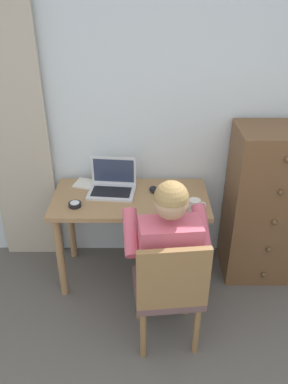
% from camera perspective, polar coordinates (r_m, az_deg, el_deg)
% --- Properties ---
extents(wall_back, '(4.80, 0.05, 2.50)m').
position_cam_1_polar(wall_back, '(2.95, 5.73, 11.45)').
color(wall_back, silver).
rests_on(wall_back, ground_plane).
extents(curtain_panel, '(0.48, 0.03, 2.16)m').
position_cam_1_polar(curtain_panel, '(3.09, -18.22, 7.55)').
color(curtain_panel, '#BCAD99').
rests_on(curtain_panel, ground_plane).
extents(desk, '(1.14, 0.57, 0.73)m').
position_cam_1_polar(desk, '(2.90, -1.97, -2.76)').
color(desk, '#9E754C').
rests_on(desk, ground_plane).
extents(dresser, '(0.57, 0.47, 1.24)m').
position_cam_1_polar(dresser, '(3.10, 17.49, -1.86)').
color(dresser, brown).
rests_on(dresser, ground_plane).
extents(chair, '(0.46, 0.44, 0.87)m').
position_cam_1_polar(chair, '(2.45, 3.74, -13.95)').
color(chair, brown).
rests_on(chair, ground_plane).
extents(person_seated, '(0.57, 0.61, 1.19)m').
position_cam_1_polar(person_seated, '(2.47, 3.27, -7.97)').
color(person_seated, '#4C4C4C').
rests_on(person_seated, ground_plane).
extents(laptop, '(0.36, 0.28, 0.24)m').
position_cam_1_polar(laptop, '(2.90, -4.68, 1.10)').
color(laptop, silver).
rests_on(laptop, desk).
extents(computer_mouse, '(0.08, 0.11, 0.03)m').
position_cam_1_polar(computer_mouse, '(2.90, 1.42, 0.39)').
color(computer_mouse, black).
rests_on(computer_mouse, desk).
extents(desk_clock, '(0.09, 0.09, 0.03)m').
position_cam_1_polar(desk_clock, '(2.76, -10.14, -1.82)').
color(desk_clock, black).
rests_on(desk_clock, desk).
extents(notebook_pad, '(0.24, 0.20, 0.01)m').
position_cam_1_polar(notebook_pad, '(3.02, -8.16, 1.16)').
color(notebook_pad, silver).
rests_on(notebook_pad, desk).
extents(coffee_mug, '(0.12, 0.08, 0.09)m').
position_cam_1_polar(coffee_mug, '(2.66, 7.49, -2.05)').
color(coffee_mug, silver).
rests_on(coffee_mug, desk).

